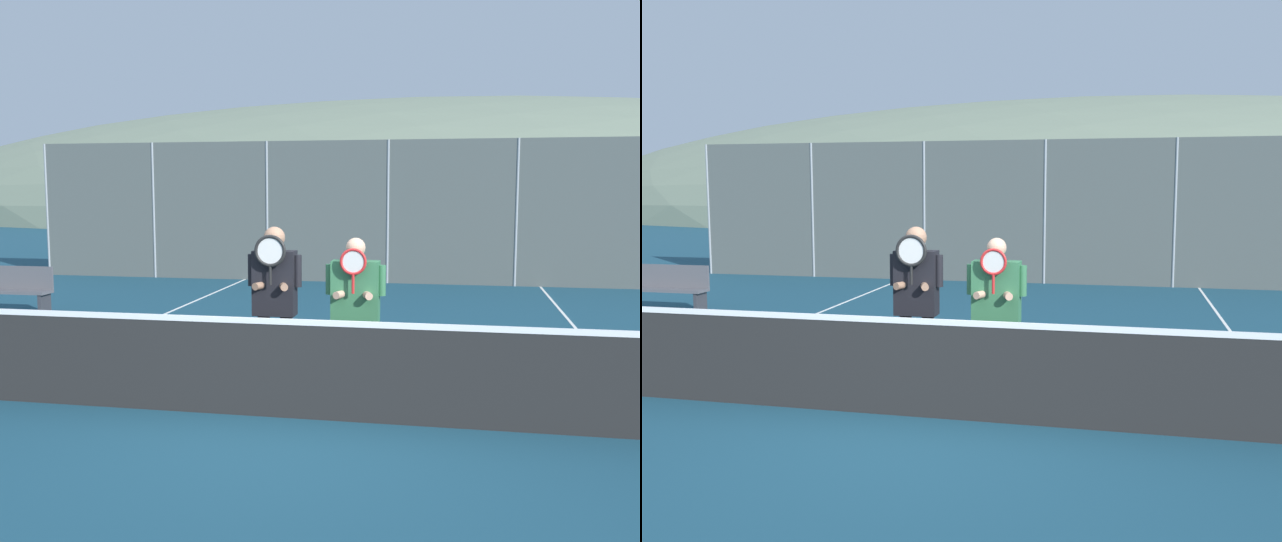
{
  "view_description": "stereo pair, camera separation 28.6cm",
  "coord_description": "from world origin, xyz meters",
  "views": [
    {
      "loc": [
        1.54,
        -6.46,
        2.19
      ],
      "look_at": [
        0.13,
        0.95,
        1.32
      ],
      "focal_mm": 40.0,
      "sensor_mm": 36.0,
      "label": 1
    },
    {
      "loc": [
        1.82,
        -6.4,
        2.19
      ],
      "look_at": [
        0.13,
        0.95,
        1.32
      ],
      "focal_mm": 40.0,
      "sensor_mm": 36.0,
      "label": 2
    }
  ],
  "objects": [
    {
      "name": "car_left_of_center",
      "position": [
        -0.09,
        13.2,
        0.93
      ],
      "size": [
        4.77,
        1.95,
        1.84
      ],
      "color": "slate",
      "rests_on": "ground_plane"
    },
    {
      "name": "hill_distant",
      "position": [
        0.0,
        51.4,
        0.0
      ],
      "size": [
        90.98,
        50.54,
        17.69
      ],
      "color": "slate",
      "rests_on": "ground_plane"
    },
    {
      "name": "clubhouse_building",
      "position": [
        -0.36,
        17.96,
        1.73
      ],
      "size": [
        13.02,
        5.5,
        3.42
      ],
      "color": "tan",
      "rests_on": "ground_plane"
    },
    {
      "name": "court_line_left_sideline",
      "position": [
        -3.44,
        3.0,
        0.0
      ],
      "size": [
        0.05,
        16.0,
        0.01
      ],
      "primitive_type": "cube",
      "color": "white",
      "rests_on": "ground_plane"
    },
    {
      "name": "fence_back",
      "position": [
        -0.0,
        9.98,
        1.65
      ],
      "size": [
        17.28,
        0.06,
        3.3
      ],
      "color": "gray",
      "rests_on": "ground_plane"
    },
    {
      "name": "bench_courtside",
      "position": [
        -6.03,
        4.54,
        0.46
      ],
      "size": [
        1.53,
        0.36,
        0.85
      ],
      "color": "#515156",
      "rests_on": "ground_plane"
    },
    {
      "name": "tennis_net",
      "position": [
        0.0,
        0.0,
        0.5
      ],
      "size": [
        9.26,
        0.09,
        1.07
      ],
      "color": "gray",
      "rests_on": "ground_plane"
    },
    {
      "name": "car_far_left",
      "position": [
        -5.34,
        13.31,
        0.86
      ],
      "size": [
        4.72,
        1.91,
        1.67
      ],
      "color": "maroon",
      "rests_on": "ground_plane"
    },
    {
      "name": "player_center_left",
      "position": [
        0.54,
        0.73,
        1.0
      ],
      "size": [
        0.62,
        0.34,
        1.69
      ],
      "color": "white",
      "rests_on": "ground_plane"
    },
    {
      "name": "car_center",
      "position": [
        5.03,
        13.0,
        0.93
      ],
      "size": [
        4.46,
        1.97,
        1.82
      ],
      "color": "maroon",
      "rests_on": "ground_plane"
    },
    {
      "name": "player_leftmost",
      "position": [
        -0.31,
        0.72,
        1.08
      ],
      "size": [
        0.58,
        0.34,
        1.8
      ],
      "color": "black",
      "rests_on": "ground_plane"
    },
    {
      "name": "court_line_right_sideline",
      "position": [
        3.44,
        3.0,
        0.0
      ],
      "size": [
        0.05,
        16.0,
        0.01
      ],
      "primitive_type": "cube",
      "color": "white",
      "rests_on": "ground_plane"
    },
    {
      "name": "ground_plane",
      "position": [
        0.0,
        0.0,
        0.0
      ],
      "size": [
        120.0,
        120.0,
        0.0
      ],
      "primitive_type": "plane",
      "color": "navy"
    }
  ]
}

